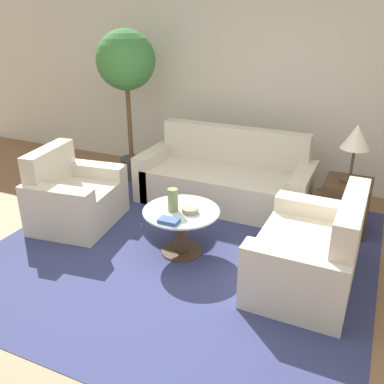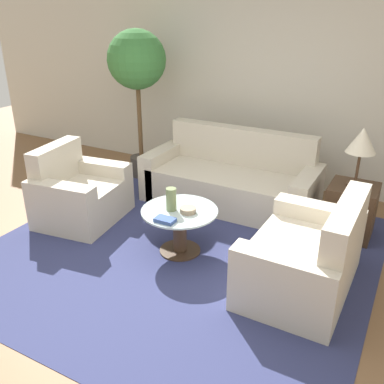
% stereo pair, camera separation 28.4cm
% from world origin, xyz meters
% --- Properties ---
extents(ground_plane, '(14.00, 14.00, 0.00)m').
position_xyz_m(ground_plane, '(0.00, 0.00, 0.00)').
color(ground_plane, brown).
extents(wall_back, '(10.00, 0.06, 2.60)m').
position_xyz_m(wall_back, '(0.00, 2.89, 1.30)').
color(wall_back, beige).
rests_on(wall_back, ground_plane).
extents(rug, '(3.63, 3.45, 0.01)m').
position_xyz_m(rug, '(-0.07, 0.66, 0.00)').
color(rug, navy).
rests_on(rug, ground_plane).
extents(sofa_main, '(2.07, 0.86, 0.89)m').
position_xyz_m(sofa_main, '(-0.09, 1.97, 0.28)').
color(sofa_main, beige).
rests_on(sofa_main, ground_plane).
extents(armchair, '(0.91, 1.04, 0.85)m').
position_xyz_m(armchair, '(-1.45, 0.73, 0.28)').
color(armchair, beige).
rests_on(armchair, ground_plane).
extents(loveseat, '(0.83, 1.23, 0.87)m').
position_xyz_m(loveseat, '(1.20, 0.65, 0.28)').
color(loveseat, beige).
rests_on(loveseat, ground_plane).
extents(coffee_table, '(0.74, 0.74, 0.46)m').
position_xyz_m(coffee_table, '(-0.07, 0.66, 0.30)').
color(coffee_table, '#422D1E').
rests_on(coffee_table, ground_plane).
extents(side_table, '(0.48, 0.48, 0.56)m').
position_xyz_m(side_table, '(1.33, 1.83, 0.28)').
color(side_table, '#422D1E').
rests_on(side_table, ground_plane).
extents(table_lamp, '(0.29, 0.29, 0.61)m').
position_xyz_m(table_lamp, '(1.33, 1.83, 1.02)').
color(table_lamp, '#422D1E').
rests_on(table_lamp, side_table).
extents(potted_plant, '(0.76, 0.76, 1.99)m').
position_xyz_m(potted_plant, '(-1.58, 2.18, 1.51)').
color(potted_plant, '#3D3833').
rests_on(potted_plant, ground_plane).
extents(vase, '(0.10, 0.10, 0.22)m').
position_xyz_m(vase, '(-0.14, 0.62, 0.57)').
color(vase, '#6B7A4C').
rests_on(vase, coffee_table).
extents(bowl, '(0.15, 0.15, 0.05)m').
position_xyz_m(bowl, '(0.02, 0.65, 0.48)').
color(bowl, gray).
rests_on(bowl, coffee_table).
extents(book_stack, '(0.19, 0.12, 0.04)m').
position_xyz_m(book_stack, '(-0.06, 0.38, 0.48)').
color(book_stack, '#334C8C').
rests_on(book_stack, coffee_table).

